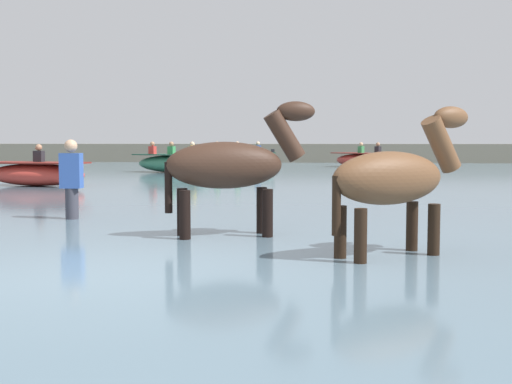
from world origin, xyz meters
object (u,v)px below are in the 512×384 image
(boat_far_inshore, at_px, (363,160))
(boat_distant_west, at_px, (238,160))
(horse_lead_dark_bay, at_px, (231,169))
(person_wading_mid, at_px, (72,189))
(horse_trailing_bay, at_px, (394,183))
(boat_near_port, at_px, (36,174))
(boat_mid_outer, at_px, (174,163))

(boat_far_inshore, bearing_deg, boat_distant_west, -164.28)
(horse_lead_dark_bay, xyz_separation_m, person_wading_mid, (-2.71, 1.59, -0.38))
(horse_trailing_bay, relative_size, boat_near_port, 0.66)
(boat_distant_west, distance_m, boat_mid_outer, 4.64)
(boat_far_inshore, relative_size, boat_mid_outer, 0.93)
(horse_lead_dark_bay, xyz_separation_m, horse_trailing_bay, (1.91, -1.30, -0.08))
(horse_trailing_bay, height_order, boat_distant_west, horse_trailing_bay)
(boat_far_inshore, distance_m, boat_distant_west, 5.73)
(boat_far_inshore, xyz_separation_m, boat_near_port, (-9.39, -13.59, -0.01))
(boat_far_inshore, bearing_deg, boat_mid_outer, -142.08)
(boat_near_port, bearing_deg, horse_trailing_bay, -50.34)
(boat_distant_west, bearing_deg, boat_near_port, -107.84)
(boat_far_inshore, distance_m, boat_mid_outer, 9.41)
(boat_distant_west, height_order, person_wading_mid, person_wading_mid)
(person_wading_mid, bearing_deg, horse_lead_dark_bay, -30.42)
(boat_near_port, distance_m, boat_mid_outer, 8.05)
(boat_mid_outer, xyz_separation_m, person_wading_mid, (1.89, -15.15, 0.11))
(horse_lead_dark_bay, relative_size, boat_near_port, 0.70)
(boat_distant_west, xyz_separation_m, boat_near_port, (-3.87, -12.03, -0.04))
(boat_far_inshore, height_order, boat_near_port, boat_far_inshore)
(boat_near_port, relative_size, person_wading_mid, 1.86)
(horse_trailing_bay, distance_m, person_wading_mid, 5.46)
(horse_trailing_bay, distance_m, boat_distant_west, 22.74)
(horse_trailing_bay, distance_m, boat_near_port, 13.30)
(horse_lead_dark_bay, bearing_deg, boat_distant_west, 97.34)
(horse_lead_dark_bay, height_order, boat_distant_west, horse_lead_dark_bay)
(boat_near_port, bearing_deg, boat_mid_outer, 75.83)
(horse_lead_dark_bay, bearing_deg, boat_mid_outer, 105.38)
(boat_mid_outer, relative_size, person_wading_mid, 2.15)
(horse_trailing_bay, xyz_separation_m, boat_far_inshore, (0.91, 23.82, -0.43))
(boat_far_inshore, xyz_separation_m, boat_distant_west, (-5.52, -1.55, 0.02))
(horse_trailing_bay, relative_size, boat_distant_west, 0.56)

